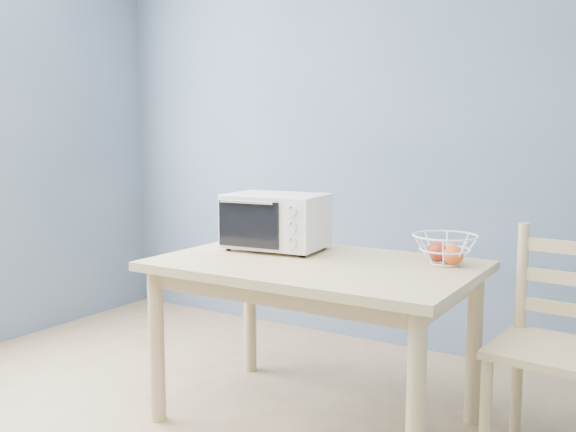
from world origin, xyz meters
The scene contains 5 objects.
room centered at (0.00, 0.00, 1.30)m, with size 4.01×4.51×2.61m.
dining_table centered at (0.24, 1.04, 0.65)m, with size 1.40×0.90×0.75m.
toaster_oven centered at (-0.08, 1.18, 0.90)m, with size 0.50×0.39×0.28m.
fruit_basket centered at (0.76, 1.28, 0.82)m, with size 0.35×0.35×0.13m.
dining_chair centered at (1.25, 1.17, 0.47)m, with size 0.48×0.48×0.95m.
Camera 1 is at (1.62, -1.42, 1.31)m, focal length 40.00 mm.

